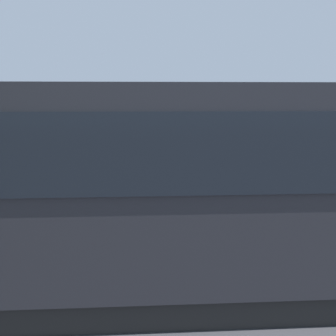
% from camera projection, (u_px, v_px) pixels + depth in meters
% --- Properties ---
extents(ground_plane, '(80.00, 80.00, 0.00)m').
position_uv_depth(ground_plane, '(208.00, 210.00, 10.47)').
color(ground_plane, '#38383D').
extents(tour_bus, '(9.79, 2.71, 3.25)m').
position_uv_depth(tour_bus, '(181.00, 191.00, 5.90)').
color(tour_bus, '#26262B').
rests_on(tour_bus, ground_plane).
extents(spectator_far_left, '(0.58, 0.34, 1.80)m').
position_uv_depth(spectator_far_left, '(295.00, 184.00, 8.81)').
color(spectator_far_left, '#473823').
rests_on(spectator_far_left, ground_plane).
extents(spectator_left, '(0.57, 0.33, 1.77)m').
position_uv_depth(spectator_left, '(246.00, 189.00, 8.49)').
color(spectator_left, '#473823').
rests_on(spectator_left, ground_plane).
extents(spectator_centre, '(0.58, 0.34, 1.65)m').
position_uv_depth(spectator_centre, '(191.00, 191.00, 8.61)').
color(spectator_centre, '#473823').
rests_on(spectator_centre, ground_plane).
extents(spectator_right, '(0.57, 0.38, 1.74)m').
position_uv_depth(spectator_right, '(135.00, 190.00, 8.47)').
color(spectator_right, black).
rests_on(spectator_right, ground_plane).
extents(spectator_far_right, '(0.58, 0.34, 1.77)m').
position_uv_depth(spectator_far_right, '(72.00, 191.00, 8.34)').
color(spectator_far_right, black).
rests_on(spectator_far_right, ground_plane).
extents(parked_motorcycle_silver, '(2.05, 0.58, 0.99)m').
position_uv_depth(parked_motorcycle_silver, '(149.00, 222.00, 7.99)').
color(parked_motorcycle_silver, black).
rests_on(parked_motorcycle_silver, ground_plane).
extents(stunt_motorcycle, '(2.04, 0.66, 1.23)m').
position_uv_depth(stunt_motorcycle, '(136.00, 167.00, 13.61)').
color(stunt_motorcycle, black).
rests_on(stunt_motorcycle, ground_plane).
extents(traffic_cone, '(0.34, 0.34, 0.63)m').
position_uv_depth(traffic_cone, '(228.00, 182.00, 12.57)').
color(traffic_cone, orange).
rests_on(traffic_cone, ground_plane).
extents(bay_line_a, '(0.14, 4.50, 0.01)m').
position_uv_depth(bay_line_a, '(304.00, 196.00, 11.90)').
color(bay_line_a, white).
rests_on(bay_line_a, ground_plane).
extents(bay_line_b, '(0.14, 4.44, 0.01)m').
position_uv_depth(bay_line_b, '(219.00, 197.00, 11.79)').
color(bay_line_b, white).
rests_on(bay_line_b, ground_plane).
extents(bay_line_c, '(0.14, 4.65, 0.01)m').
position_uv_depth(bay_line_c, '(133.00, 199.00, 11.67)').
color(bay_line_c, white).
rests_on(bay_line_c, ground_plane).
extents(bay_line_d, '(0.14, 4.41, 0.01)m').
position_uv_depth(bay_line_d, '(44.00, 200.00, 11.55)').
color(bay_line_d, white).
rests_on(bay_line_d, ground_plane).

